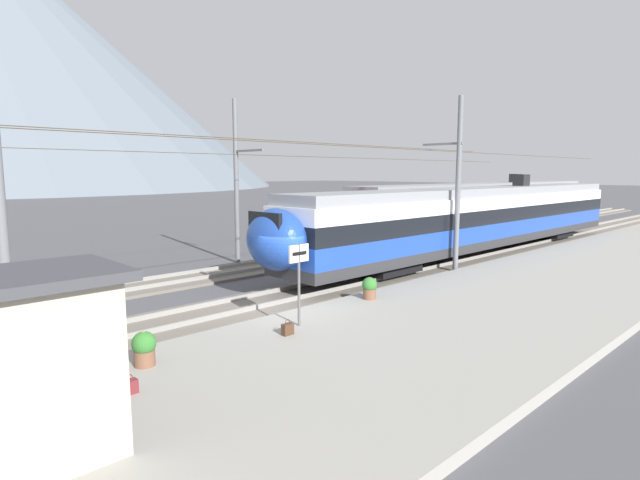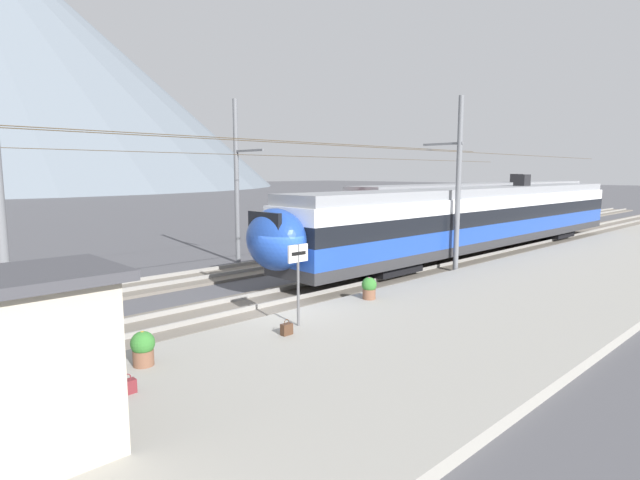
{
  "view_description": "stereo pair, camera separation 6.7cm",
  "coord_description": "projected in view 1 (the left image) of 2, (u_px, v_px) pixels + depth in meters",
  "views": [
    {
      "loc": [
        -10.26,
        -12.6,
        4.66
      ],
      "look_at": [
        4.42,
        2.69,
        1.82
      ],
      "focal_mm": 28.24,
      "sensor_mm": 36.0,
      "label": 1
    },
    {
      "loc": [
        -10.21,
        -12.64,
        4.66
      ],
      "look_at": [
        4.42,
        2.69,
        1.82
      ],
      "focal_mm": 28.24,
      "sensor_mm": 36.0,
      "label": 2
    }
  ],
  "objects": [
    {
      "name": "potted_plant_platform_edge",
      "position": [
        144.0,
        347.0,
        11.43
      ],
      "size": [
        0.55,
        0.55,
        0.8
      ],
      "color": "brown",
      "rests_on": "platform_slab"
    },
    {
      "name": "train_near_platform",
      "position": [
        480.0,
        217.0,
        28.04
      ],
      "size": [
        30.64,
        2.92,
        4.27
      ],
      "color": "#2D2D30",
      "rests_on": "track_near"
    },
    {
      "name": "handbag_near_sign",
      "position": [
        288.0,
        329.0,
        13.65
      ],
      "size": [
        0.32,
        0.18,
        0.44
      ],
      "color": "#472D1E",
      "rests_on": "platform_slab"
    },
    {
      "name": "catenary_mast_mid",
      "position": [
        456.0,
        183.0,
        22.9
      ],
      "size": [
        44.6,
        2.09,
        8.06
      ],
      "color": "slate",
      "rests_on": "ground"
    },
    {
      "name": "track_near",
      "position": [
        255.0,
        304.0,
        17.66
      ],
      "size": [
        120.0,
        3.0,
        0.28
      ],
      "color": "#6B6359",
      "rests_on": "ground"
    },
    {
      "name": "potted_plant_by_shelter",
      "position": [
        369.0,
        287.0,
        17.51
      ],
      "size": [
        0.52,
        0.52,
        0.77
      ],
      "color": "brown",
      "rests_on": "platform_slab"
    },
    {
      "name": "platform_slab",
      "position": [
        392.0,
        345.0,
        13.3
      ],
      "size": [
        120.0,
        8.13,
        0.28
      ],
      "primitive_type": "cube",
      "color": "gray",
      "rests_on": "ground"
    },
    {
      "name": "catenary_mast_far_side",
      "position": [
        238.0,
        180.0,
        25.51
      ],
      "size": [
        44.6,
        2.41,
        8.32
      ],
      "color": "slate",
      "rests_on": "ground"
    },
    {
      "name": "passenger_walking",
      "position": [
        84.0,
        358.0,
        9.38
      ],
      "size": [
        0.53,
        0.22,
        1.69
      ],
      "color": "#383842",
      "rests_on": "platform_slab"
    },
    {
      "name": "handbag_beside_passenger",
      "position": [
        129.0,
        387.0,
        10.01
      ],
      "size": [
        0.32,
        0.18,
        0.41
      ],
      "color": "maroon",
      "rests_on": "platform_slab"
    },
    {
      "name": "track_far",
      "position": [
        178.0,
        280.0,
        21.57
      ],
      "size": [
        120.0,
        3.0,
        0.28
      ],
      "color": "#6B6359",
      "rests_on": "ground"
    },
    {
      "name": "train_far_track",
      "position": [
        484.0,
        204.0,
        39.24
      ],
      "size": [
        32.11,
        3.01,
        4.27
      ],
      "color": "#2D2D30",
      "rests_on": "track_far"
    },
    {
      "name": "platform_sign",
      "position": [
        299.0,
        267.0,
        14.27
      ],
      "size": [
        0.7,
        0.08,
        2.36
      ],
      "color": "#59595B",
      "rests_on": "platform_slab"
    },
    {
      "name": "ground_plane",
      "position": [
        280.0,
        314.0,
        16.67
      ],
      "size": [
        400.0,
        400.0,
        0.0
      ],
      "primitive_type": "plane",
      "color": "#4C4C51"
    }
  ]
}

